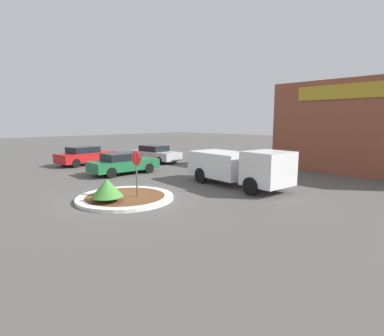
{
  "coord_description": "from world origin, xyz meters",
  "views": [
    {
      "loc": [
        11.1,
        -7.0,
        3.38
      ],
      "look_at": [
        1.15,
        3.0,
        1.19
      ],
      "focal_mm": 28.0,
      "sensor_mm": 36.0,
      "label": 1
    }
  ],
  "objects": [
    {
      "name": "ground_plane",
      "position": [
        0.0,
        0.0,
        0.0
      ],
      "size": [
        120.0,
        120.0,
        0.0
      ],
      "primitive_type": "plane",
      "color": "#514F4C"
    },
    {
      "name": "traffic_island",
      "position": [
        0.0,
        0.0,
        0.07
      ],
      "size": [
        4.21,
        4.21,
        0.15
      ],
      "color": "silver",
      "rests_on": "ground_plane"
    },
    {
      "name": "stop_sign",
      "position": [
        0.47,
        0.3,
        1.48
      ],
      "size": [
        0.62,
        0.07,
        2.16
      ],
      "color": "#4C4C51",
      "rests_on": "ground_plane"
    },
    {
      "name": "island_shrub",
      "position": [
        0.26,
        -1.02,
        0.72
      ],
      "size": [
        1.28,
        1.28,
        0.95
      ],
      "color": "brown",
      "rests_on": "traffic_island"
    },
    {
      "name": "utility_truck",
      "position": [
        1.86,
        5.69,
        1.08
      ],
      "size": [
        6.04,
        2.79,
        1.99
      ],
      "rotation": [
        0.0,
        0.0,
        -0.12
      ],
      "color": "silver",
      "rests_on": "ground_plane"
    },
    {
      "name": "storefront_building",
      "position": [
        5.87,
        15.93,
        3.02
      ],
      "size": [
        12.37,
        6.07,
        6.03
      ],
      "color": "brown",
      "rests_on": "ground_plane"
    },
    {
      "name": "parked_sedan_silver",
      "position": [
        -8.87,
        8.67,
        0.7
      ],
      "size": [
        4.64,
        2.01,
        1.39
      ],
      "rotation": [
        0.0,
        0.0,
        0.05
      ],
      "color": "#B7B7BC",
      "rests_on": "ground_plane"
    },
    {
      "name": "parked_sedan_green",
      "position": [
        -5.67,
        3.5,
        0.71
      ],
      "size": [
        2.12,
        4.47,
        1.38
      ],
      "rotation": [
        0.0,
        0.0,
        1.51
      ],
      "color": "#1E6638",
      "rests_on": "ground_plane"
    },
    {
      "name": "parked_sedan_red",
      "position": [
        -11.42,
        3.68,
        0.74
      ],
      "size": [
        2.31,
        4.62,
        1.44
      ],
      "rotation": [
        0.0,
        0.0,
        1.69
      ],
      "color": "#B21919",
      "rests_on": "ground_plane"
    }
  ]
}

